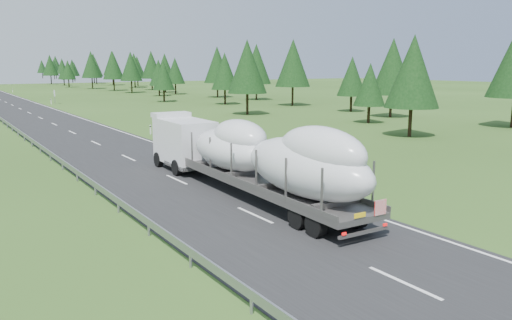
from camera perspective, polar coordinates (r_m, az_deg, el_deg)
ground at (r=23.91m, az=-0.14°, el=-6.36°), size 400.00×400.00×0.00m
road_surface at (r=120.04m, az=-27.26°, el=6.18°), size 10.00×400.00×0.02m
marker_posts at (r=175.33m, az=-27.12°, el=7.43°), size 0.13×350.08×1.00m
highway_sign at (r=101.24m, az=-22.04°, el=6.98°), size 0.08×0.90×2.60m
tree_line_right at (r=149.04m, az=-12.71°, el=10.41°), size 27.98×327.56×12.63m
boat_truck at (r=27.06m, az=-0.81°, el=0.80°), size 3.31×20.44×4.44m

